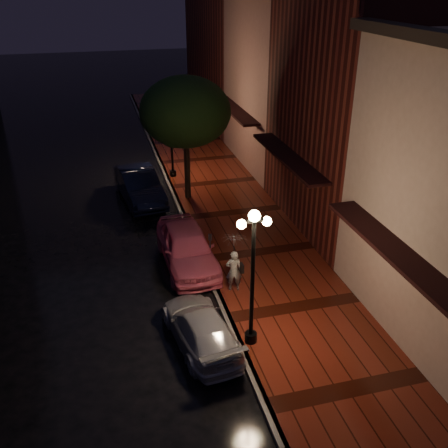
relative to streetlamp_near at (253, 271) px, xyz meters
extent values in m
plane|color=black|center=(-0.35, 5.00, -2.60)|extent=(120.00, 120.00, 0.00)
cube|color=#4D180D|center=(1.90, 5.00, -2.53)|extent=(4.50, 60.00, 0.15)
cube|color=#595451|center=(-0.35, 5.00, -2.53)|extent=(0.25, 60.00, 0.15)
cube|color=#511914|center=(6.65, 7.00, 2.90)|extent=(5.00, 8.00, 11.00)
cube|color=#8C5951|center=(6.65, 15.00, 1.90)|extent=(5.00, 8.00, 9.00)
cube|color=#511914|center=(6.65, 25.00, 2.40)|extent=(5.00, 12.00, 10.00)
cylinder|color=black|center=(0.00, 0.00, -0.45)|extent=(0.12, 0.12, 4.00)
cylinder|color=black|center=(0.00, 0.00, -2.30)|extent=(0.36, 0.36, 0.30)
cube|color=black|center=(0.00, 0.00, 1.55)|extent=(0.70, 0.08, 0.08)
sphere|color=#F0D590|center=(0.00, 0.00, 1.70)|extent=(0.32, 0.32, 0.32)
sphere|color=#F0D590|center=(-0.35, 0.00, 1.50)|extent=(0.26, 0.26, 0.26)
sphere|color=#F0D590|center=(0.35, 0.00, 1.50)|extent=(0.26, 0.26, 0.26)
cylinder|color=black|center=(0.00, 14.00, -0.45)|extent=(0.12, 0.12, 4.00)
cylinder|color=black|center=(0.00, 14.00, -2.30)|extent=(0.36, 0.36, 0.30)
cube|color=black|center=(0.00, 14.00, 1.55)|extent=(0.70, 0.08, 0.08)
sphere|color=#F0D590|center=(0.00, 14.00, 1.70)|extent=(0.32, 0.32, 0.32)
sphere|color=#F0D590|center=(-0.35, 14.00, 1.50)|extent=(0.26, 0.26, 0.26)
sphere|color=#F0D590|center=(0.35, 14.00, 1.50)|extent=(0.26, 0.26, 0.26)
cylinder|color=black|center=(0.25, 11.00, -0.85)|extent=(0.28, 0.28, 3.20)
ellipsoid|color=black|center=(0.25, 11.00, 1.75)|extent=(4.16, 4.16, 3.20)
sphere|color=black|center=(0.95, 11.60, 1.15)|extent=(1.80, 1.80, 1.80)
sphere|color=black|center=(-0.35, 10.30, 1.25)|extent=(1.80, 1.80, 1.80)
imported|color=#E75F7F|center=(-0.95, 4.99, -1.82)|extent=(1.96, 4.61, 1.55)
imported|color=black|center=(-2.03, 11.52, -1.83)|extent=(2.23, 4.85, 1.54)
imported|color=#ADADB5|center=(-1.41, 0.46, -2.03)|extent=(2.11, 4.09, 1.13)
imported|color=silver|center=(0.25, 2.76, -1.70)|extent=(0.60, 0.45, 1.51)
imported|color=silver|center=(0.25, 2.76, -0.74)|extent=(0.88, 0.89, 0.80)
cylinder|color=black|center=(0.25, 2.76, -1.35)|extent=(0.02, 0.02, 1.21)
cube|color=black|center=(0.50, 2.71, -1.60)|extent=(0.12, 0.28, 0.30)
cylinder|color=black|center=(-0.20, 4.36, -1.87)|extent=(0.06, 0.06, 1.17)
cube|color=black|center=(-0.20, 4.36, -1.18)|extent=(0.15, 0.13, 0.23)
camera|label=1|loc=(-3.73, -11.10, 7.37)|focal=40.00mm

